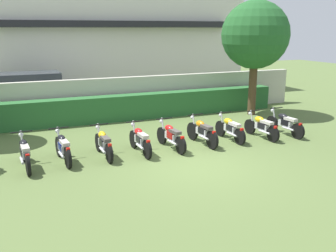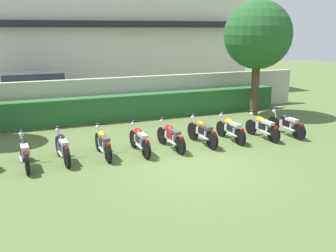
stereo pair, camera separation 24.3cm
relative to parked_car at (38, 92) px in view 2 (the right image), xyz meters
The scene contains 15 objects.
ground 10.32m from the parked_car, 68.95° to the right, with size 60.00×60.00×0.00m, color #566B38.
building 7.20m from the parked_car, 55.82° to the left, with size 18.65×6.50×7.77m.
compound_wall 4.43m from the parked_car, 33.51° to the right, with size 17.71×0.30×1.77m, color #BCB7A8.
hedge_row 4.86m from the parked_car, 40.43° to the right, with size 14.17×0.70×1.09m, color #28602D.
parked_car is the anchor object (origin of this frame).
tree_far_side 10.51m from the parked_car, 25.42° to the right, with size 3.01×3.01×5.11m.
motorcycle_in_row_0 7.91m from the parked_car, 96.44° to the right, with size 0.60×1.94×0.98m.
motorcycle_in_row_1 7.76m from the parked_car, 88.63° to the right, with size 0.60×1.83×0.97m.
motorcycle_in_row_2 7.88m from the parked_car, 79.66° to the right, with size 0.60×1.83×0.95m.
motorcycle_in_row_3 8.25m from the parked_car, 71.84° to the right, with size 0.60×1.84×0.96m.
motorcycle_in_row_4 8.62m from the parked_car, 64.87° to the right, with size 0.60×1.89×0.95m.
motorcycle_in_row_5 9.13m from the parked_car, 57.91° to the right, with size 0.60×1.89×0.97m.
motorcycle_in_row_6 9.75m from the parked_car, 52.08° to the right, with size 0.60×1.80×0.95m.
motorcycle_in_row_7 10.67m from the parked_car, 47.45° to the right, with size 0.60×1.81×0.94m.
motorcycle_in_row_8 11.40m from the parked_car, 43.44° to the right, with size 0.60×1.93×0.95m.
Camera 2 is at (-4.65, -9.53, 3.88)m, focal length 41.29 mm.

